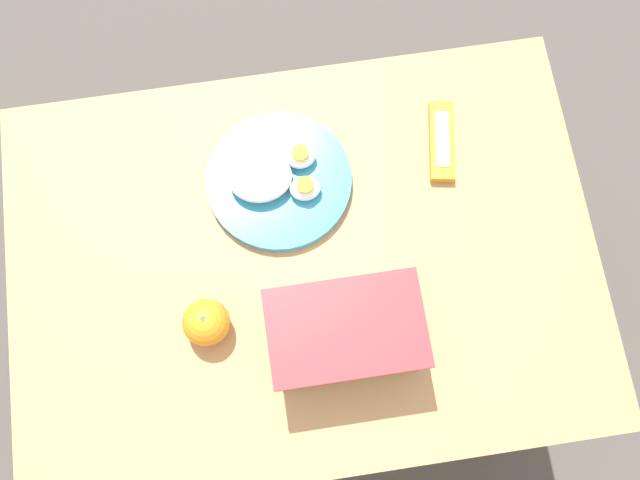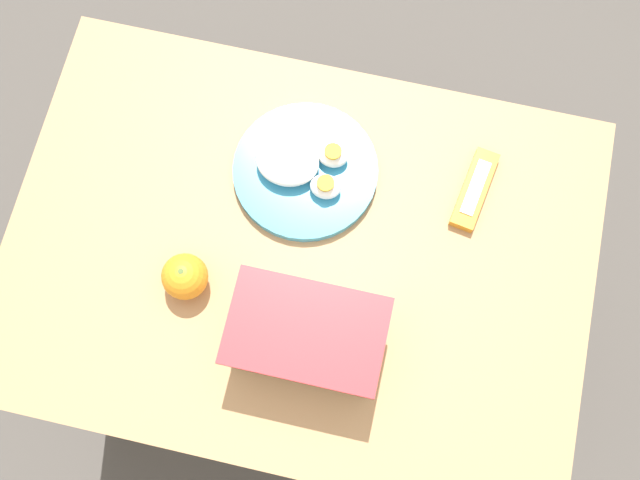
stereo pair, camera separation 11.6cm
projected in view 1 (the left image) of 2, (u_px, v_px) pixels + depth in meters
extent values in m
plane|color=#4C4742|center=(309.00, 332.00, 1.90)|extent=(10.00, 10.00, 0.00)
cube|color=#AD7F51|center=(303.00, 263.00, 1.20)|extent=(0.93, 0.67, 0.03)
cylinder|color=#936C45|center=(472.00, 157.00, 1.65)|extent=(0.06, 0.06, 0.71)
cylinder|color=#936C45|center=(102.00, 209.00, 1.62)|extent=(0.06, 0.06, 0.71)
cylinder|color=#936C45|center=(528.00, 410.00, 1.50)|extent=(0.06, 0.06, 0.71)
cylinder|color=#936C45|center=(122.00, 473.00, 1.47)|extent=(0.06, 0.06, 0.71)
cube|color=white|center=(345.00, 334.00, 1.10)|extent=(0.21, 0.13, 0.10)
cube|color=beige|center=(345.00, 336.00, 1.13)|extent=(0.19, 0.12, 0.05)
cube|color=red|center=(346.00, 328.00, 1.05)|extent=(0.23, 0.14, 0.01)
ellipsoid|color=gray|center=(344.00, 325.00, 1.11)|extent=(0.05, 0.05, 0.02)
sphere|color=orange|center=(206.00, 322.00, 1.12)|extent=(0.07, 0.07, 0.07)
cylinder|color=#4C662D|center=(203.00, 319.00, 1.09)|extent=(0.01, 0.01, 0.00)
cylinder|color=teal|center=(279.00, 181.00, 1.21)|extent=(0.24, 0.24, 0.02)
ellipsoid|color=white|center=(260.00, 177.00, 1.19)|extent=(0.10, 0.08, 0.04)
ellipsoid|color=white|center=(300.00, 157.00, 1.20)|extent=(0.05, 0.04, 0.03)
cylinder|color=#F4A823|center=(300.00, 153.00, 1.18)|extent=(0.03, 0.03, 0.01)
ellipsoid|color=white|center=(305.00, 188.00, 1.18)|extent=(0.05, 0.04, 0.03)
cylinder|color=#F4A823|center=(305.00, 185.00, 1.17)|extent=(0.03, 0.03, 0.01)
cube|color=orange|center=(441.00, 141.00, 1.23)|extent=(0.06, 0.14, 0.02)
cube|color=white|center=(442.00, 139.00, 1.22)|extent=(0.04, 0.10, 0.00)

